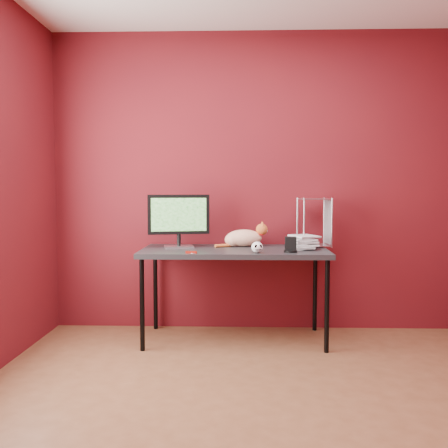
{
  "coord_description": "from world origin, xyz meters",
  "views": [
    {
      "loc": [
        -0.11,
        -2.65,
        1.23
      ],
      "look_at": [
        -0.23,
        1.15,
        0.97
      ],
      "focal_mm": 40.0,
      "sensor_mm": 36.0,
      "label": 1
    }
  ],
  "objects_px": {
    "cat": "(244,238)",
    "book_stack": "(293,173)",
    "skull_mug": "(257,247)",
    "monitor": "(179,218)",
    "speaker": "(291,245)",
    "desk": "(234,255)"
  },
  "relations": [
    {
      "from": "cat",
      "to": "book_stack",
      "type": "distance_m",
      "value": 0.69
    },
    {
      "from": "skull_mug",
      "to": "cat",
      "type": "bearing_deg",
      "value": 90.85
    },
    {
      "from": "cat",
      "to": "skull_mug",
      "type": "xyz_separation_m",
      "value": [
        0.1,
        -0.44,
        -0.03
      ]
    },
    {
      "from": "monitor",
      "to": "speaker",
      "type": "xyz_separation_m",
      "value": [
        0.89,
        -0.26,
        -0.19
      ]
    },
    {
      "from": "cat",
      "to": "speaker",
      "type": "bearing_deg",
      "value": -51.82
    },
    {
      "from": "monitor",
      "to": "book_stack",
      "type": "distance_m",
      "value": 1.01
    },
    {
      "from": "book_stack",
      "to": "speaker",
      "type": "bearing_deg",
      "value": -99.8
    },
    {
      "from": "desk",
      "to": "book_stack",
      "type": "xyz_separation_m",
      "value": [
        0.47,
        0.04,
        0.67
      ]
    },
    {
      "from": "cat",
      "to": "book_stack",
      "type": "bearing_deg",
      "value": -24.72
    },
    {
      "from": "monitor",
      "to": "cat",
      "type": "distance_m",
      "value": 0.58
    },
    {
      "from": "skull_mug",
      "to": "desk",
      "type": "bearing_deg",
      "value": 112.81
    },
    {
      "from": "desk",
      "to": "skull_mug",
      "type": "distance_m",
      "value": 0.32
    },
    {
      "from": "cat",
      "to": "speaker",
      "type": "distance_m",
      "value": 0.52
    },
    {
      "from": "skull_mug",
      "to": "book_stack",
      "type": "relative_size",
      "value": 0.07
    },
    {
      "from": "desk",
      "to": "cat",
      "type": "distance_m",
      "value": 0.24
    },
    {
      "from": "monitor",
      "to": "skull_mug",
      "type": "distance_m",
      "value": 0.74
    },
    {
      "from": "speaker",
      "to": "monitor",
      "type": "bearing_deg",
      "value": 165.97
    },
    {
      "from": "monitor",
      "to": "book_stack",
      "type": "xyz_separation_m",
      "value": [
        0.93,
        -0.02,
        0.37
      ]
    },
    {
      "from": "monitor",
      "to": "cat",
      "type": "xyz_separation_m",
      "value": [
        0.54,
        0.12,
        -0.17
      ]
    },
    {
      "from": "monitor",
      "to": "speaker",
      "type": "height_order",
      "value": "monitor"
    },
    {
      "from": "desk",
      "to": "speaker",
      "type": "distance_m",
      "value": 0.49
    },
    {
      "from": "desk",
      "to": "book_stack",
      "type": "bearing_deg",
      "value": 4.63
    }
  ]
}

